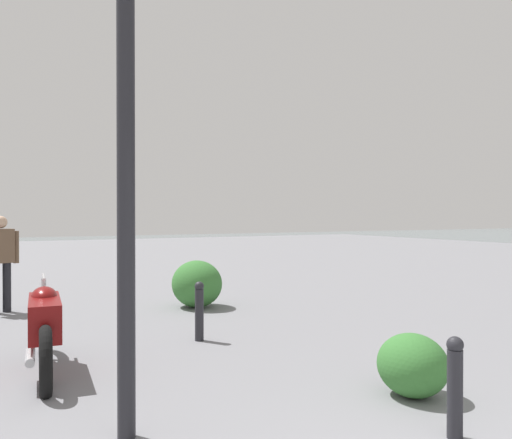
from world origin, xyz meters
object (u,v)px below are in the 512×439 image
Objects in this scene: pedestrian at (1,257)px; bollard_mid at (199,310)px; motorcycle at (44,327)px; lamppost at (126,108)px; bollard_near at (455,385)px.

pedestrian reaches higher than bollard_mid.
pedestrian is 4.29m from bollard_mid.
motorcycle reaches higher than bollard_mid.
lamppost is 4.82× the size of bollard_near.
bollard_near is at bearing -118.23° from lamppost.
motorcycle is 4.14m from pedestrian.
motorcycle is at bearing 10.23° from lamppost.
pedestrian is at bearing 6.19° from lamppost.
lamppost is at bearing 61.77° from bollard_near.
lamppost reaches higher than bollard_mid.
lamppost is 3.79m from bollard_mid.
bollard_near is 0.97× the size of bollard_mid.
lamppost reaches higher than motorcycle.
lamppost is at bearing -173.81° from pedestrian.
pedestrian is (4.10, 0.29, 0.49)m from motorcycle.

